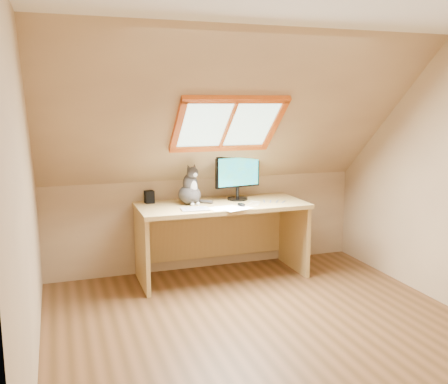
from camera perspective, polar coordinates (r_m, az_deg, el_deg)
name	(u,v)px	position (r m, az deg, el deg)	size (l,w,h in m)	color
ground	(270,333)	(4.17, 5.30, -15.77)	(3.50, 3.50, 0.00)	brown
room_shell	(279,157)	(3.69, 6.26, 4.02)	(3.52, 3.52, 2.41)	tan
desk	(220,224)	(5.28, -0.51, -3.64)	(1.74, 0.76, 0.79)	tan
monitor	(238,175)	(5.30, 1.58, 2.00)	(0.51, 0.22, 0.47)	black
cat	(190,190)	(5.11, -3.91, 0.28)	(0.30, 0.33, 0.42)	#3B3734
desk_speaker	(149,197)	(5.21, -8.54, -0.56)	(0.09, 0.09, 0.13)	black
graphics_tablet	(195,209)	(4.87, -3.34, -1.95)	(0.27, 0.19, 0.01)	#B2B2B7
mouse	(241,205)	(5.01, 1.99, -1.45)	(0.06, 0.11, 0.03)	black
papers	(228,208)	(4.91, 0.48, -1.86)	(0.35, 0.30, 0.01)	white
cables	(266,202)	(5.21, 4.86, -1.17)	(0.51, 0.26, 0.01)	silver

